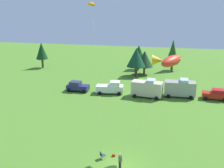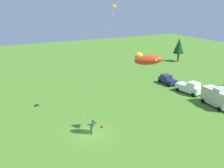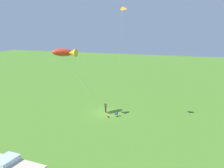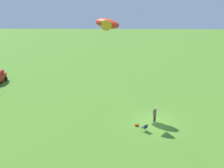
# 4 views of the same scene
# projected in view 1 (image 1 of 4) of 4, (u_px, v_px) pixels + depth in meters

# --- Properties ---
(ground_plane) EXTENTS (160.00, 160.00, 0.00)m
(ground_plane) POSITION_uv_depth(u_px,v_px,m) (118.00, 168.00, 26.76)
(ground_plane) COLOR #4B7E27
(person_kite_flyer) EXTENTS (0.50, 0.49, 1.74)m
(person_kite_flyer) POSITION_uv_depth(u_px,v_px,m) (120.00, 160.00, 26.41)
(person_kite_flyer) COLOR #3F3128
(person_kite_flyer) RESTS_ON ground
(folding_chair) EXTENTS (0.67, 0.67, 0.82)m
(folding_chair) POSITION_uv_depth(u_px,v_px,m) (102.00, 155.00, 28.22)
(folding_chair) COLOR #20294D
(folding_chair) RESTS_ON ground
(backpack_on_grass) EXTENTS (0.38, 0.39, 0.22)m
(backpack_on_grass) POSITION_uv_depth(u_px,v_px,m) (114.00, 155.00, 28.80)
(backpack_on_grass) COLOR #AD1F05
(backpack_on_grass) RESTS_ON ground
(car_navy_hatch) EXTENTS (4.27, 2.35, 1.89)m
(car_navy_hatch) POSITION_uv_depth(u_px,v_px,m) (77.00, 86.00, 50.21)
(car_navy_hatch) COLOR navy
(car_navy_hatch) RESTS_ON ground
(truck_white_pickup) EXTENTS (5.24, 3.00, 2.34)m
(truck_white_pickup) POSITION_uv_depth(u_px,v_px,m) (111.00, 88.00, 48.84)
(truck_white_pickup) COLOR white
(truck_white_pickup) RESTS_ON ground
(van_camper_beige) EXTENTS (5.61, 3.09, 3.34)m
(van_camper_beige) POSITION_uv_depth(u_px,v_px,m) (147.00, 88.00, 46.83)
(van_camper_beige) COLOR beige
(van_camper_beige) RESTS_ON ground
(van_motorhome_grey) EXTENTS (5.45, 2.71, 3.34)m
(van_motorhome_grey) POSITION_uv_depth(u_px,v_px,m) (180.00, 88.00, 46.91)
(van_motorhome_grey) COLOR #9C9991
(van_motorhome_grey) RESTS_ON ground
(car_red_sedan) EXTENTS (4.30, 2.43, 1.89)m
(car_red_sedan) POSITION_uv_depth(u_px,v_px,m) (215.00, 94.00, 45.74)
(car_red_sedan) COLOR red
(car_red_sedan) RESTS_ON ground
(treeline_distant) EXTENTS (54.51, 11.26, 8.30)m
(treeline_distant) POSITION_uv_depth(u_px,v_px,m) (183.00, 56.00, 60.87)
(treeline_distant) COLOR #4E4121
(treeline_distant) RESTS_ON ground
(kite_large_fish) EXTENTS (6.03, 7.06, 10.97)m
(kite_large_fish) POSITION_uv_depth(u_px,v_px,m) (168.00, 61.00, 27.91)
(kite_large_fish) COLOR red
(kite_large_fish) RESTS_ON ground
(kite_delta_orange) EXTENTS (3.54, 7.31, 16.42)m
(kite_delta_orange) POSITION_uv_depth(u_px,v_px,m) (93.00, 4.00, 28.22)
(kite_delta_orange) COLOR orange
(kite_delta_orange) RESTS_ON ground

